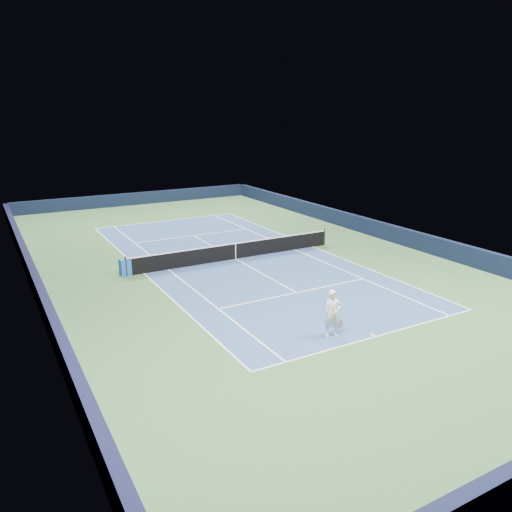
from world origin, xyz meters
TOP-DOWN VIEW (x-y plane):
  - ground at (0.00, 0.00)m, footprint 40.00×40.00m
  - wall_far at (0.00, 19.82)m, footprint 22.00×0.35m
  - wall_right at (10.82, 0.00)m, footprint 0.35×40.00m
  - wall_left at (-10.82, 0.00)m, footprint 0.35×40.00m
  - court_surface at (0.00, 0.00)m, footprint 10.97×23.77m
  - baseline_far at (0.00, 11.88)m, footprint 10.97×0.08m
  - baseline_near at (0.00, -11.88)m, footprint 10.97×0.08m
  - sideline_doubles_right at (5.49, 0.00)m, footprint 0.08×23.77m
  - sideline_doubles_left at (-5.49, 0.00)m, footprint 0.08×23.77m
  - sideline_singles_right at (4.12, 0.00)m, footprint 0.08×23.77m
  - sideline_singles_left at (-4.12, 0.00)m, footprint 0.08×23.77m
  - service_line_far at (0.00, 6.40)m, footprint 8.23×0.08m
  - service_line_near at (0.00, -6.40)m, footprint 8.23×0.08m
  - center_service_line at (0.00, 0.00)m, footprint 0.08×12.80m
  - center_mark_far at (0.00, 11.73)m, footprint 0.08×0.30m
  - center_mark_near at (0.00, -11.73)m, footprint 0.08×0.30m
  - tennis_net at (0.00, 0.00)m, footprint 12.90×0.10m
  - sponsor_cube at (-6.40, 0.21)m, footprint 0.59×0.52m
  - tennis_player at (-1.44, -10.99)m, footprint 0.87×1.33m

SIDE VIEW (x-z plane):
  - ground at x=0.00m, z-range 0.00..0.00m
  - court_surface at x=0.00m, z-range 0.00..0.01m
  - baseline_far at x=0.00m, z-range 0.01..0.01m
  - baseline_near at x=0.00m, z-range 0.01..0.01m
  - sideline_doubles_right at x=5.49m, z-range 0.01..0.01m
  - sideline_doubles_left at x=-5.49m, z-range 0.01..0.01m
  - sideline_singles_right at x=4.12m, z-range 0.01..0.01m
  - sideline_singles_left at x=-4.12m, z-range 0.01..0.01m
  - service_line_far at x=0.00m, z-range 0.01..0.01m
  - service_line_near at x=0.00m, z-range 0.01..0.01m
  - center_service_line at x=0.00m, z-range 0.01..0.01m
  - center_mark_far at x=0.00m, z-range 0.01..0.01m
  - center_mark_near at x=0.00m, z-range 0.01..0.01m
  - sponsor_cube at x=-6.40m, z-range 0.00..0.88m
  - tennis_net at x=0.00m, z-range -0.03..1.04m
  - wall_far at x=0.00m, z-range 0.00..1.10m
  - wall_right at x=10.82m, z-range 0.00..1.10m
  - wall_left at x=-10.82m, z-range 0.00..1.10m
  - tennis_player at x=-1.44m, z-range -0.03..1.90m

